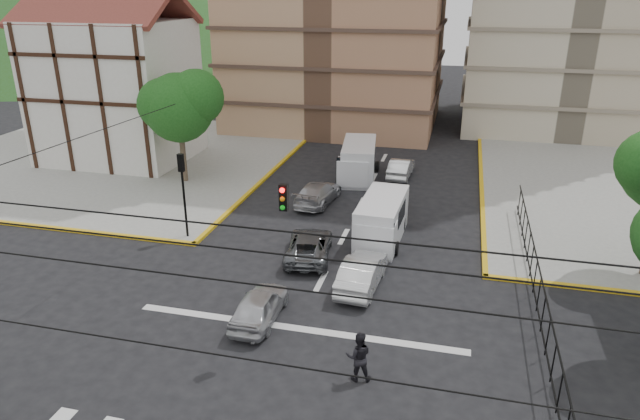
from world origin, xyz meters
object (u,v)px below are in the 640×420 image
(van_left_lane, at_px, (358,162))
(car_silver_front_left, at_px, (259,305))
(traffic_light_nw, at_px, (183,182))
(van_right_lane, at_px, (381,222))
(pedestrian_crosswalk, at_px, (359,356))
(car_white_front_right, at_px, (362,272))

(van_left_lane, xyz_separation_m, car_silver_front_left, (-0.55, -18.09, -0.54))
(traffic_light_nw, bearing_deg, van_right_lane, 11.76)
(van_right_lane, xyz_separation_m, pedestrian_crosswalk, (0.88, -11.01, -0.21))
(van_right_lane, height_order, car_white_front_right, van_right_lane)
(car_white_front_right, bearing_deg, pedestrian_crosswalk, 102.73)
(van_right_lane, height_order, pedestrian_crosswalk, van_right_lane)
(van_right_lane, bearing_deg, pedestrian_crosswalk, -82.88)
(pedestrian_crosswalk, bearing_deg, van_right_lane, -97.76)
(van_left_lane, height_order, car_white_front_right, van_left_lane)
(traffic_light_nw, bearing_deg, pedestrian_crosswalk, -40.20)
(traffic_light_nw, relative_size, car_white_front_right, 1.04)
(pedestrian_crosswalk, bearing_deg, car_white_front_right, -93.29)
(car_silver_front_left, distance_m, pedestrian_crosswalk, 5.13)
(van_right_lane, distance_m, car_silver_front_left, 9.11)
(car_silver_front_left, height_order, pedestrian_crosswalk, pedestrian_crosswalk)
(van_right_lane, bearing_deg, traffic_light_nw, -165.72)
(traffic_light_nw, distance_m, van_left_lane, 13.68)
(car_white_front_right, bearing_deg, van_left_lane, -75.14)
(pedestrian_crosswalk, bearing_deg, traffic_light_nw, -52.55)
(traffic_light_nw, xyz_separation_m, car_silver_front_left, (6.22, -6.36, -2.47))
(traffic_light_nw, distance_m, van_right_lane, 10.15)
(van_left_lane, bearing_deg, car_silver_front_left, -99.35)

